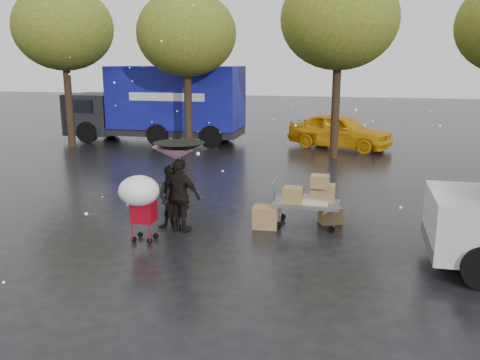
% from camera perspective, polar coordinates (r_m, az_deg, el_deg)
% --- Properties ---
extents(ground, '(90.00, 90.00, 0.00)m').
position_cam_1_polar(ground, '(11.26, -5.54, -6.30)').
color(ground, black).
rests_on(ground, ground).
extents(person_pink, '(0.66, 0.53, 1.56)m').
position_cam_1_polar(person_pink, '(11.51, -7.03, -1.83)').
color(person_pink, black).
rests_on(person_pink, ground).
extents(person_middle, '(0.74, 0.59, 1.48)m').
position_cam_1_polar(person_middle, '(11.52, -7.56, -2.04)').
color(person_middle, black).
rests_on(person_middle, ground).
extents(person_black, '(1.05, 0.63, 1.67)m').
position_cam_1_polar(person_black, '(11.35, -6.68, -1.77)').
color(person_black, black).
rests_on(person_black, ground).
extents(umbrella_pink, '(1.03, 1.03, 1.92)m').
position_cam_1_polar(umbrella_pink, '(11.29, -7.17, 2.98)').
color(umbrella_pink, '#4C4C4C').
rests_on(umbrella_pink, ground).
extents(umbrella_black, '(1.13, 1.13, 2.03)m').
position_cam_1_polar(umbrella_black, '(11.12, -6.83, 3.42)').
color(umbrella_black, '#4C4C4C').
rests_on(umbrella_black, ground).
extents(vendor_cart, '(1.52, 0.80, 1.27)m').
position_cam_1_polar(vendor_cart, '(11.74, 7.89, -1.84)').
color(vendor_cart, slate).
rests_on(vendor_cart, ground).
extents(shopping_cart, '(0.84, 0.84, 1.46)m').
position_cam_1_polar(shopping_cart, '(10.70, -11.20, -1.59)').
color(shopping_cart, '#A30917').
rests_on(shopping_cart, ground).
extents(blue_truck, '(8.30, 2.60, 3.50)m').
position_cam_1_polar(blue_truck, '(24.20, -9.01, 8.39)').
color(blue_truck, '#0B105B').
rests_on(blue_truck, ground).
extents(box_ground_near, '(0.58, 0.48, 0.50)m').
position_cam_1_polar(box_ground_near, '(11.71, 2.87, -4.18)').
color(box_ground_near, brown).
rests_on(box_ground_near, ground).
extents(box_ground_far, '(0.61, 0.55, 0.39)m').
position_cam_1_polar(box_ground_far, '(12.22, 10.10, -3.90)').
color(box_ground_far, brown).
rests_on(box_ground_far, ground).
extents(yellow_taxi, '(4.86, 3.38, 1.54)m').
position_cam_1_polar(yellow_taxi, '(22.62, 11.16, 5.44)').
color(yellow_taxi, orange).
rests_on(yellow_taxi, ground).
extents(tree_row, '(21.60, 4.40, 7.12)m').
position_cam_1_polar(tree_row, '(20.44, 2.36, 16.82)').
color(tree_row, black).
rests_on(tree_row, ground).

